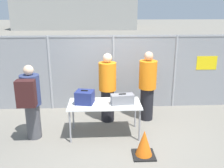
# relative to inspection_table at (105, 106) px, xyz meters

# --- Properties ---
(ground_plane) EXTENTS (120.00, 120.00, 0.00)m
(ground_plane) POSITION_rel_inspection_table_xyz_m (0.29, -0.18, -0.71)
(ground_plane) COLOR slate
(fence_section) EXTENTS (7.27, 0.07, 2.13)m
(fence_section) POSITION_rel_inspection_table_xyz_m (0.31, 1.67, 0.40)
(fence_section) COLOR #9EA0A5
(fence_section) RESTS_ON ground_plane
(inspection_table) EXTENTS (1.64, 0.80, 0.77)m
(inspection_table) POSITION_rel_inspection_table_xyz_m (0.00, 0.00, 0.00)
(inspection_table) COLOR silver
(inspection_table) RESTS_ON ground_plane
(suitcase_navy) EXTENTS (0.45, 0.42, 0.32)m
(suitcase_navy) POSITION_rel_inspection_table_xyz_m (-0.45, 0.03, 0.21)
(suitcase_navy) COLOR navy
(suitcase_navy) RESTS_ON inspection_table
(suitcase_grey) EXTENTS (0.54, 0.29, 0.25)m
(suitcase_grey) POSITION_rel_inspection_table_xyz_m (0.40, -0.03, 0.17)
(suitcase_grey) COLOR slate
(suitcase_grey) RESTS_ON inspection_table
(traveler_hooded) EXTENTS (0.42, 0.65, 1.70)m
(traveler_hooded) POSITION_rel_inspection_table_xyz_m (-1.61, -0.12, 0.22)
(traveler_hooded) COLOR #4C4C51
(traveler_hooded) RESTS_ON ground_plane
(security_worker_near) EXTENTS (0.44, 0.44, 1.79)m
(security_worker_near) POSITION_rel_inspection_table_xyz_m (0.10, 0.76, 0.21)
(security_worker_near) COLOR black
(security_worker_near) RESTS_ON ground_plane
(security_worker_far) EXTENTS (0.45, 0.45, 1.82)m
(security_worker_far) POSITION_rel_inspection_table_xyz_m (1.13, 0.80, 0.23)
(security_worker_far) COLOR black
(security_worker_far) RESTS_ON ground_plane
(utility_trailer) EXTENTS (4.41, 1.92, 0.72)m
(utility_trailer) POSITION_rel_inspection_table_xyz_m (2.32, 4.18, -0.29)
(utility_trailer) COLOR #4C6B47
(utility_trailer) RESTS_ON ground_plane
(distant_hangar) EXTENTS (16.45, 11.25, 6.17)m
(distant_hangar) POSITION_rel_inspection_table_xyz_m (-3.28, 33.84, 2.37)
(distant_hangar) COLOR #999993
(distant_hangar) RESTS_ON ground_plane
(traffic_cone) EXTENTS (0.45, 0.45, 0.56)m
(traffic_cone) POSITION_rel_inspection_table_xyz_m (0.76, -0.94, -0.45)
(traffic_cone) COLOR black
(traffic_cone) RESTS_ON ground_plane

